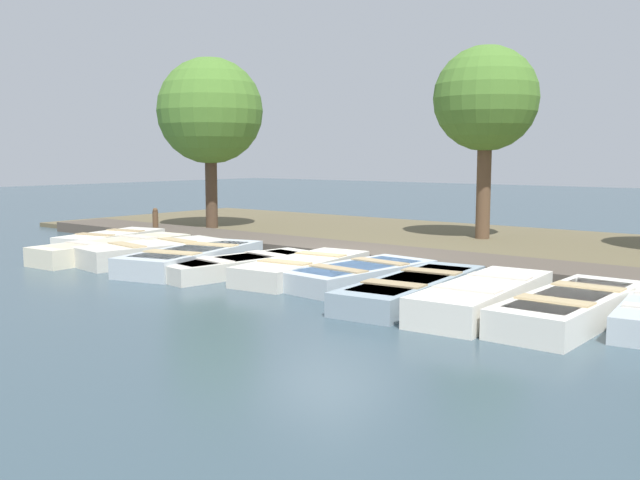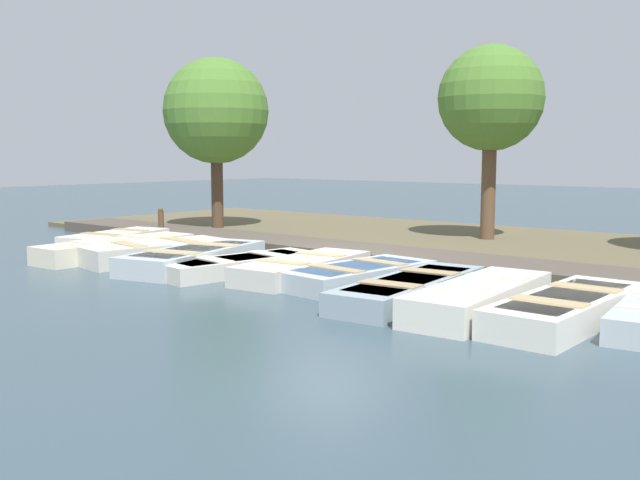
{
  "view_description": "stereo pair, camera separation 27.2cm",
  "coord_description": "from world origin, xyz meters",
  "px_view_note": "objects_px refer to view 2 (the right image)",
  "views": [
    {
      "loc": [
        10.76,
        8.39,
        2.18
      ],
      "look_at": [
        0.66,
        0.37,
        0.65
      ],
      "focal_mm": 40.0,
      "sensor_mm": 36.0,
      "label": 1
    },
    {
      "loc": [
        10.58,
        8.6,
        2.18
      ],
      "look_at": [
        0.66,
        0.37,
        0.65
      ],
      "focal_mm": 40.0,
      "sensor_mm": 36.0,
      "label": 2
    }
  ],
  "objects_px": {
    "rowboat_2": "(155,252)",
    "rowboat_3": "(194,257)",
    "rowboat_8": "(480,297)",
    "rowboat_9": "(567,308)",
    "rowboat_1": "(117,248)",
    "rowboat_0": "(115,240)",
    "park_tree_far_left": "(216,112)",
    "rowboat_4": "(241,265)",
    "rowboat_6": "(358,275)",
    "park_tree_left": "(491,100)",
    "mooring_post_near": "(161,222)",
    "rowboat_7": "(411,289)",
    "rowboat_5": "(303,268)"
  },
  "relations": [
    {
      "from": "rowboat_2",
      "to": "park_tree_left",
      "type": "distance_m",
      "value": 8.77
    },
    {
      "from": "rowboat_4",
      "to": "park_tree_far_left",
      "type": "relative_size",
      "value": 0.66
    },
    {
      "from": "rowboat_0",
      "to": "rowboat_9",
      "type": "relative_size",
      "value": 0.86
    },
    {
      "from": "park_tree_left",
      "to": "rowboat_5",
      "type": "bearing_deg",
      "value": -2.29
    },
    {
      "from": "rowboat_2",
      "to": "rowboat_9",
      "type": "relative_size",
      "value": 0.97
    },
    {
      "from": "rowboat_1",
      "to": "rowboat_3",
      "type": "xyz_separation_m",
      "value": [
        -0.13,
        2.37,
        -0.0
      ]
    },
    {
      "from": "rowboat_4",
      "to": "rowboat_7",
      "type": "height_order",
      "value": "rowboat_7"
    },
    {
      "from": "rowboat_6",
      "to": "park_tree_left",
      "type": "relative_size",
      "value": 0.61
    },
    {
      "from": "rowboat_4",
      "to": "park_tree_far_left",
      "type": "xyz_separation_m",
      "value": [
        -4.68,
        -5.79,
        3.25
      ]
    },
    {
      "from": "rowboat_1",
      "to": "rowboat_7",
      "type": "xyz_separation_m",
      "value": [
        -0.15,
        7.34,
        -0.02
      ]
    },
    {
      "from": "rowboat_2",
      "to": "rowboat_5",
      "type": "distance_m",
      "value": 3.68
    },
    {
      "from": "rowboat_4",
      "to": "rowboat_3",
      "type": "bearing_deg",
      "value": -76.7
    },
    {
      "from": "park_tree_far_left",
      "to": "rowboat_9",
      "type": "bearing_deg",
      "value": 68.47
    },
    {
      "from": "rowboat_3",
      "to": "park_tree_left",
      "type": "xyz_separation_m",
      "value": [
        -7.13,
        2.68,
        3.32
      ]
    },
    {
      "from": "park_tree_far_left",
      "to": "rowboat_4",
      "type": "bearing_deg",
      "value": 51.01
    },
    {
      "from": "rowboat_3",
      "to": "park_tree_left",
      "type": "distance_m",
      "value": 8.31
    },
    {
      "from": "park_tree_left",
      "to": "rowboat_4",
      "type": "bearing_deg",
      "value": -11.84
    },
    {
      "from": "rowboat_7",
      "to": "rowboat_9",
      "type": "relative_size",
      "value": 1.09
    },
    {
      "from": "rowboat_0",
      "to": "rowboat_1",
      "type": "height_order",
      "value": "rowboat_0"
    },
    {
      "from": "rowboat_4",
      "to": "mooring_post_near",
      "type": "xyz_separation_m",
      "value": [
        -2.79,
        -5.94,
        0.24
      ]
    },
    {
      "from": "rowboat_5",
      "to": "rowboat_6",
      "type": "relative_size",
      "value": 1.06
    },
    {
      "from": "rowboat_2",
      "to": "rowboat_4",
      "type": "xyz_separation_m",
      "value": [
        -0.08,
        2.44,
        -0.05
      ]
    },
    {
      "from": "rowboat_2",
      "to": "rowboat_3",
      "type": "distance_m",
      "value": 1.24
    },
    {
      "from": "rowboat_8",
      "to": "mooring_post_near",
      "type": "bearing_deg",
      "value": -109.11
    },
    {
      "from": "rowboat_8",
      "to": "rowboat_4",
      "type": "bearing_deg",
      "value": -95.98
    },
    {
      "from": "rowboat_3",
      "to": "rowboat_4",
      "type": "bearing_deg",
      "value": 81.04
    },
    {
      "from": "mooring_post_near",
      "to": "park_tree_left",
      "type": "relative_size",
      "value": 0.16
    },
    {
      "from": "rowboat_6",
      "to": "mooring_post_near",
      "type": "relative_size",
      "value": 3.73
    },
    {
      "from": "rowboat_7",
      "to": "rowboat_4",
      "type": "bearing_deg",
      "value": -96.72
    },
    {
      "from": "rowboat_0",
      "to": "rowboat_9",
      "type": "distance_m",
      "value": 10.91
    },
    {
      "from": "mooring_post_near",
      "to": "park_tree_left",
      "type": "distance_m",
      "value": 9.1
    },
    {
      "from": "rowboat_6",
      "to": "rowboat_8",
      "type": "xyz_separation_m",
      "value": [
        0.64,
        2.59,
        0.04
      ]
    },
    {
      "from": "rowboat_6",
      "to": "rowboat_3",
      "type": "bearing_deg",
      "value": -75.38
    },
    {
      "from": "rowboat_8",
      "to": "park_tree_left",
      "type": "distance_m",
      "value": 8.68
    },
    {
      "from": "rowboat_1",
      "to": "rowboat_8",
      "type": "xyz_separation_m",
      "value": [
        -0.05,
        8.54,
        0.01
      ]
    },
    {
      "from": "park_tree_left",
      "to": "rowboat_9",
      "type": "bearing_deg",
      "value": 33.48
    },
    {
      "from": "rowboat_2",
      "to": "rowboat_6",
      "type": "distance_m",
      "value": 4.84
    },
    {
      "from": "rowboat_2",
      "to": "rowboat_7",
      "type": "xyz_separation_m",
      "value": [
        0.0,
        6.21,
        -0.03
      ]
    },
    {
      "from": "park_tree_left",
      "to": "rowboat_8",
      "type": "bearing_deg",
      "value": 25.81
    },
    {
      "from": "rowboat_1",
      "to": "rowboat_6",
      "type": "height_order",
      "value": "rowboat_1"
    },
    {
      "from": "rowboat_5",
      "to": "park_tree_far_left",
      "type": "height_order",
      "value": "park_tree_far_left"
    },
    {
      "from": "rowboat_1",
      "to": "rowboat_5",
      "type": "relative_size",
      "value": 1.16
    },
    {
      "from": "rowboat_6",
      "to": "rowboat_4",
      "type": "bearing_deg",
      "value": -73.31
    },
    {
      "from": "rowboat_2",
      "to": "rowboat_3",
      "type": "relative_size",
      "value": 0.88
    },
    {
      "from": "rowboat_8",
      "to": "rowboat_9",
      "type": "distance_m",
      "value": 1.19
    },
    {
      "from": "rowboat_1",
      "to": "mooring_post_near",
      "type": "height_order",
      "value": "mooring_post_near"
    },
    {
      "from": "mooring_post_near",
      "to": "park_tree_left",
      "type": "bearing_deg",
      "value": 119.82
    },
    {
      "from": "rowboat_0",
      "to": "rowboat_3",
      "type": "distance_m",
      "value": 3.61
    },
    {
      "from": "rowboat_9",
      "to": "rowboat_2",
      "type": "bearing_deg",
      "value": -88.83
    },
    {
      "from": "rowboat_7",
      "to": "rowboat_9",
      "type": "bearing_deg",
      "value": 86.01
    }
  ]
}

